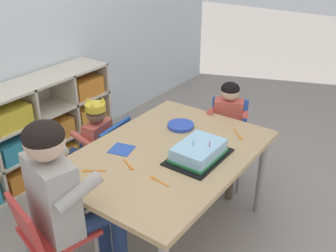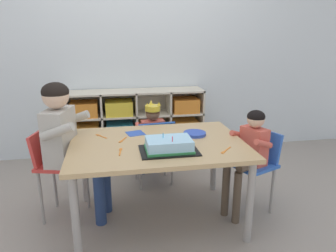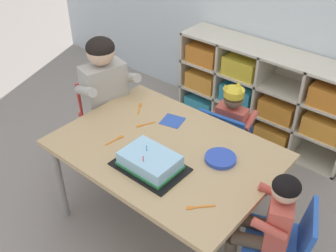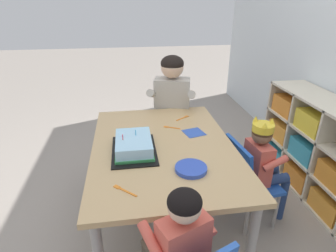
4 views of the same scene
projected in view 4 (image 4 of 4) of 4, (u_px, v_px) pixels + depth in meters
ground at (164, 221)px, 2.06m from camera, size 16.00×16.00×0.00m
storage_cubby_shelf at (327, 157)px, 2.16m from camera, size 1.51×0.34×0.79m
activity_table at (163, 154)px, 1.82m from camera, size 1.27×0.90×0.64m
classroom_chair_blue at (247, 177)px, 1.93m from camera, size 0.39×0.34×0.64m
child_with_crown at (263, 160)px, 1.90m from camera, size 0.31×0.31×0.80m
classroom_chair_adult_side at (172, 123)px, 2.57m from camera, size 0.41×0.38×0.70m
adult_helper_seated at (171, 104)px, 2.38m from camera, size 0.47×0.45×1.07m
guest_at_table_side at (176, 242)px, 1.19m from camera, size 0.34×0.34×0.85m
birthday_cake_on_tray at (134, 146)px, 1.70m from camera, size 0.39×0.27×0.13m
paper_plate_stack at (191, 169)px, 1.52m from camera, size 0.18×0.18×0.02m
paper_napkin_square at (194, 133)px, 1.95m from camera, size 0.16×0.16×0.00m
fork_near_cake_tray at (124, 190)px, 1.37m from camera, size 0.11×0.12×0.00m
fork_beside_plate_stack at (183, 118)px, 2.19m from camera, size 0.09×0.12×0.00m
fork_scattered_mid_table at (139, 128)px, 2.02m from camera, size 0.03×0.13×0.00m
fork_at_table_front_edge at (171, 127)px, 2.02m from camera, size 0.07×0.12×0.00m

